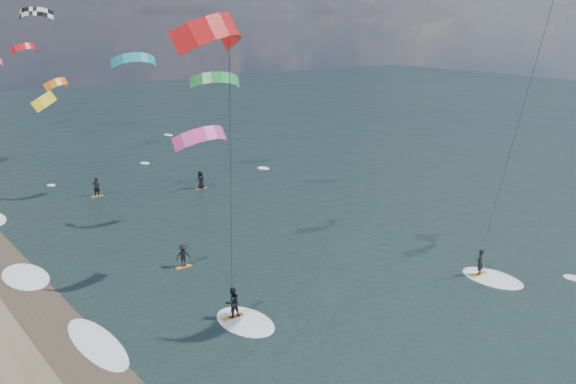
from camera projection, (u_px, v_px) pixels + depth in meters
kitesurfer_near_a at (547, 36)px, 31.22m from camera, size 7.73×8.40×19.60m
kitesurfer_near_b at (233, 136)px, 27.58m from camera, size 7.16×9.03×16.64m
far_kitesurfers at (169, 207)px, 52.44m from camera, size 11.62×20.33×1.78m
bg_kite_field at (62, 65)px, 62.56m from camera, size 12.99×71.65×9.23m
shoreline_surf at (101, 345)px, 32.41m from camera, size 2.40×79.40×0.11m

